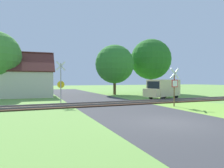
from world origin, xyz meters
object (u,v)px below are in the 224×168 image
stop_sign_near (174,85)px  tree_right (115,64)px  mail_truck (163,88)px  tree_far (151,59)px  house (20,83)px  crossing_sign_far (61,81)px

stop_sign_near → tree_right: (0.74, 14.51, 2.81)m
stop_sign_near → mail_truck: size_ratio=0.60×
tree_far → mail_truck: 11.80m
house → tree_far: tree_far is taller
tree_right → mail_truck: 9.45m
house → stop_sign_near: bearing=-49.2°
crossing_sign_far → tree_right: (9.15, 9.41, 2.48)m
tree_far → house: bearing=-178.8°
tree_far → tree_right: size_ratio=1.22×
tree_far → tree_right: tree_far is taller
stop_sign_near → house: 19.75m
house → tree_right: tree_right is taller
house → mail_truck: house is taller
house → mail_truck: (15.59, -9.41, -0.62)m
crossing_sign_far → stop_sign_near: bearing=-17.7°
crossing_sign_far → house: (-3.85, 10.38, -0.25)m
house → mail_truck: size_ratio=1.66×
tree_far → mail_truck: (-4.70, -9.85, -4.50)m
crossing_sign_far → house: 11.07m
house → tree_right: (13.00, -0.97, 2.73)m
crossing_sign_far → mail_truck: 11.82m
house → tree_far: 20.66m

